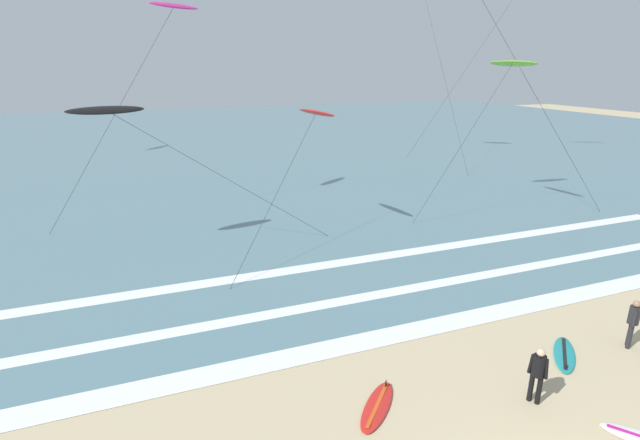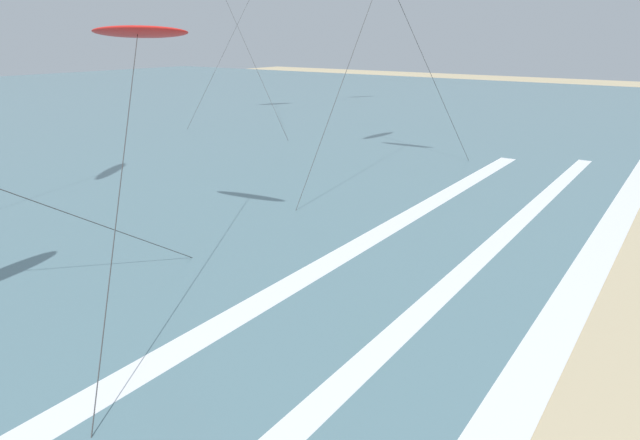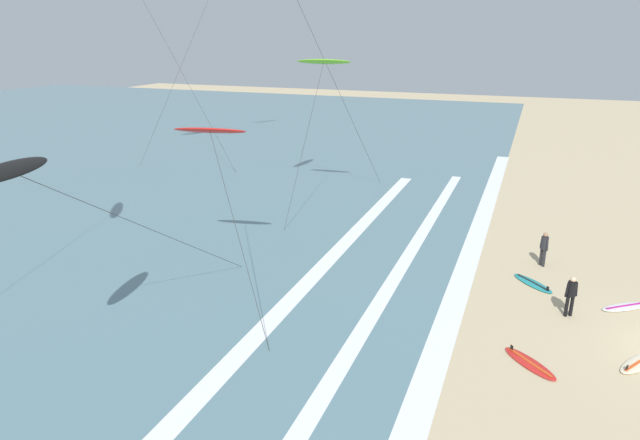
% 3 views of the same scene
% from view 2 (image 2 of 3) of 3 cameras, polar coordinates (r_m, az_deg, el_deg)
% --- Properties ---
extents(wave_foam_shoreline, '(59.07, 0.94, 0.01)m').
position_cam_2_polar(wave_foam_shoreline, '(10.60, 20.70, -17.11)').
color(wave_foam_shoreline, white).
rests_on(wave_foam_shoreline, ocean_surface).
extents(wave_foam_mid_break, '(45.41, 0.62, 0.01)m').
position_cam_2_polar(wave_foam_mid_break, '(10.22, 2.54, -17.16)').
color(wave_foam_mid_break, white).
rests_on(wave_foam_mid_break, ocean_surface).
extents(wave_foam_outer_break, '(36.14, 0.76, 0.01)m').
position_cam_2_polar(wave_foam_outer_break, '(13.86, -2.75, -6.74)').
color(wave_foam_outer_break, white).
rests_on(wave_foam_outer_break, ocean_surface).
extents(kite_red_distant_high, '(6.32, 6.99, 6.39)m').
position_cam_2_polar(kite_red_distant_high, '(15.22, -19.03, 18.50)').
color(kite_red_distant_high, red).
rests_on(kite_red_distant_high, ground).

